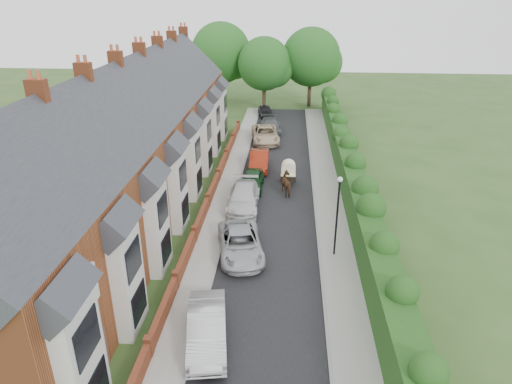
# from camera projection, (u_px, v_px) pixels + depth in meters

# --- Properties ---
(ground) EXTENTS (140.00, 140.00, 0.00)m
(ground) POSITION_uv_depth(u_px,v_px,m) (275.00, 293.00, 24.25)
(ground) COLOR #2D4C1E
(ground) RESTS_ON ground
(road) EXTENTS (6.00, 58.00, 0.02)m
(road) POSITION_uv_depth(u_px,v_px,m) (274.00, 203.00, 34.28)
(road) COLOR black
(road) RESTS_ON ground
(pavement_hedge_side) EXTENTS (2.20, 58.00, 0.12)m
(pavement_hedge_side) POSITION_uv_depth(u_px,v_px,m) (329.00, 205.00, 33.98)
(pavement_hedge_side) COLOR gray
(pavement_hedge_side) RESTS_ON ground
(pavement_house_side) EXTENTS (1.70, 58.00, 0.12)m
(pavement_house_side) POSITION_uv_depth(u_px,v_px,m) (223.00, 201.00, 34.53)
(pavement_house_side) COLOR gray
(pavement_house_side) RESTS_ON ground
(kerb_hedge_side) EXTENTS (0.18, 58.00, 0.13)m
(kerb_hedge_side) POSITION_uv_depth(u_px,v_px,m) (315.00, 204.00, 34.05)
(kerb_hedge_side) COLOR gray
(kerb_hedge_side) RESTS_ON ground
(kerb_house_side) EXTENTS (0.18, 58.00, 0.13)m
(kerb_house_side) POSITION_uv_depth(u_px,v_px,m) (234.00, 201.00, 34.47)
(kerb_house_side) COLOR gray
(kerb_house_side) RESTS_ON ground
(hedge) EXTENTS (2.10, 58.00, 2.85)m
(hedge) POSITION_uv_depth(u_px,v_px,m) (355.00, 186.00, 33.22)
(hedge) COLOR #1C3D13
(hedge) RESTS_ON ground
(terrace_row) EXTENTS (9.05, 40.50, 11.50)m
(terrace_row) POSITION_uv_depth(u_px,v_px,m) (128.00, 148.00, 32.24)
(terrace_row) COLOR #9A4C27
(terrace_row) RESTS_ON ground
(garden_wall_row) EXTENTS (0.35, 40.35, 1.10)m
(garden_wall_row) POSITION_uv_depth(u_px,v_px,m) (208.00, 202.00, 33.52)
(garden_wall_row) COLOR brown
(garden_wall_row) RESTS_ON ground
(lamppost) EXTENTS (0.32, 0.32, 5.16)m
(lamppost) POSITION_uv_depth(u_px,v_px,m) (338.00, 207.00, 26.30)
(lamppost) COLOR black
(lamppost) RESTS_ON ground
(tree_far_left) EXTENTS (7.14, 6.80, 9.29)m
(tree_far_left) POSITION_uv_depth(u_px,v_px,m) (267.00, 65.00, 58.53)
(tree_far_left) COLOR #332316
(tree_far_left) RESTS_ON ground
(tree_far_right) EXTENTS (7.98, 7.60, 10.31)m
(tree_far_right) POSITION_uv_depth(u_px,v_px,m) (314.00, 59.00, 59.68)
(tree_far_right) COLOR #332316
(tree_far_right) RESTS_ON ground
(tree_far_back) EXTENTS (8.40, 8.00, 10.82)m
(tree_far_back) POSITION_uv_depth(u_px,v_px,m) (224.00, 54.00, 61.29)
(tree_far_back) COLOR #332316
(tree_far_back) RESTS_ON ground
(car_silver_a) EXTENTS (2.47, 5.10, 1.61)m
(car_silver_a) POSITION_uv_depth(u_px,v_px,m) (207.00, 328.00, 20.59)
(car_silver_a) COLOR #BBBABF
(car_silver_a) RESTS_ON ground
(car_silver_b) EXTENTS (3.55, 5.86, 1.52)m
(car_silver_b) POSITION_uv_depth(u_px,v_px,m) (240.00, 244.00, 27.45)
(car_silver_b) COLOR #ADB0B5
(car_silver_b) RESTS_ON ground
(car_white) EXTENTS (2.32, 5.52, 1.59)m
(car_white) POSITION_uv_depth(u_px,v_px,m) (243.00, 198.00, 33.30)
(car_white) COLOR silver
(car_white) RESTS_ON ground
(car_green) EXTENTS (1.77, 4.26, 1.44)m
(car_green) POSITION_uv_depth(u_px,v_px,m) (252.00, 181.00, 36.45)
(car_green) COLOR #113918
(car_green) RESTS_ON ground
(car_red) EXTENTS (1.74, 4.72, 1.54)m
(car_red) POSITION_uv_depth(u_px,v_px,m) (259.00, 160.00, 40.70)
(car_red) COLOR maroon
(car_red) RESTS_ON ground
(car_beige) EXTENTS (3.41, 6.09, 1.61)m
(car_beige) POSITION_uv_depth(u_px,v_px,m) (265.00, 134.00, 47.70)
(car_beige) COLOR #CDB594
(car_beige) RESTS_ON ground
(car_grey) EXTENTS (2.65, 5.33, 1.49)m
(car_grey) POSITION_uv_depth(u_px,v_px,m) (271.00, 126.00, 50.79)
(car_grey) COLOR #4C4F53
(car_grey) RESTS_ON ground
(car_black) EXTENTS (2.40, 4.27, 1.37)m
(car_black) POSITION_uv_depth(u_px,v_px,m) (266.00, 111.00, 57.11)
(car_black) COLOR black
(car_black) RESTS_ON ground
(horse) EXTENTS (1.55, 2.21, 1.71)m
(horse) POSITION_uv_depth(u_px,v_px,m) (288.00, 184.00, 35.50)
(horse) COLOR #50331D
(horse) RESTS_ON ground
(horse_cart) EXTENTS (1.24, 2.73, 1.97)m
(horse_cart) POSITION_uv_depth(u_px,v_px,m) (288.00, 171.00, 37.36)
(horse_cart) COLOR black
(horse_cart) RESTS_ON ground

